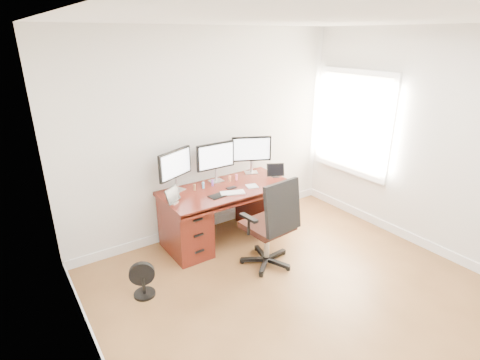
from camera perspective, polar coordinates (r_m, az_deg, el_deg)
ground at (r=4.03m, az=12.80°, el=-19.38°), size 4.50×4.50×0.00m
back_wall at (r=5.00m, az=-4.86°, el=6.87°), size 4.00×0.10×2.70m
right_wall at (r=4.99m, az=29.30°, el=4.19°), size 0.10×4.50×2.70m
desk at (r=4.99m, az=-2.14°, el=-4.73°), size 1.70×0.80×0.75m
office_chair at (r=4.45m, az=4.60°, el=-8.76°), size 0.65×0.64×1.12m
floor_fan at (r=4.18m, az=-14.54°, el=-14.55°), size 0.27×0.23×0.39m
monitor_left at (r=4.67m, az=-9.84°, el=2.20°), size 0.52×0.25×0.53m
monitor_center at (r=4.92m, az=-3.72°, el=3.47°), size 0.55×0.14×0.53m
monitor_right at (r=5.23m, az=1.77°, el=4.56°), size 0.51×0.27×0.53m
tablet_left at (r=4.42m, az=-10.16°, el=-2.45°), size 0.24×0.19×0.19m
tablet_right at (r=5.18m, az=5.48°, el=1.38°), size 0.24×0.17×0.19m
keyboard at (r=4.64m, az=-1.14°, el=-1.96°), size 0.33×0.23×0.01m
trackpad at (r=4.85m, az=1.84°, el=-0.94°), size 0.18×0.18×0.01m
drawing_tablet at (r=4.57m, az=-3.39°, el=-2.42°), size 0.23×0.16×0.01m
phone at (r=4.80m, az=-1.34°, el=-1.19°), size 0.14×0.08×0.01m
figurine_brown at (r=4.75m, az=-6.95°, el=-1.03°), size 0.04×0.04×0.09m
figurine_blue at (r=4.80m, az=-5.64°, el=-0.72°), size 0.04×0.04×0.09m
figurine_purple at (r=4.86m, az=-4.22°, el=-0.38°), size 0.04×0.04×0.09m
figurine_orange at (r=4.99m, az=-1.56°, el=0.26°), size 0.04×0.04×0.09m
figurine_pink at (r=5.05m, az=-0.55°, el=0.50°), size 0.04×0.04×0.09m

